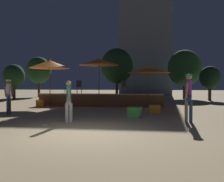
% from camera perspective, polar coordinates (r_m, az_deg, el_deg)
% --- Properties ---
extents(ground_plane, '(120.00, 120.00, 0.00)m').
position_cam_1_polar(ground_plane, '(7.60, -7.62, -9.76)').
color(ground_plane, tan).
extents(wooden_deck, '(8.41, 2.22, 0.88)m').
position_cam_1_polar(wooden_deck, '(17.59, -2.31, -2.02)').
color(wooden_deck, brown).
rests_on(wooden_deck, ground).
extents(patio_umbrella_0, '(2.76, 2.76, 2.67)m').
position_cam_1_polar(patio_umbrella_0, '(16.14, 8.38, 4.77)').
color(patio_umbrella_0, brown).
rests_on(patio_umbrella_0, ground).
extents(patio_umbrella_1, '(2.58, 2.58, 3.23)m').
position_cam_1_polar(patio_umbrella_1, '(16.24, -3.00, 6.64)').
color(patio_umbrella_1, brown).
rests_on(patio_umbrella_1, ground).
extents(patio_umbrella_2, '(2.72, 2.72, 3.19)m').
position_cam_1_polar(patio_umbrella_2, '(17.29, -14.02, 5.95)').
color(patio_umbrella_2, brown).
rests_on(patio_umbrella_2, ground).
extents(cube_seat_0, '(0.62, 0.62, 0.46)m').
position_cam_1_polar(cube_seat_0, '(17.15, -16.19, -2.75)').
color(cube_seat_0, orange).
rests_on(cube_seat_0, ground).
extents(cube_seat_1, '(0.62, 0.62, 0.41)m').
position_cam_1_polar(cube_seat_1, '(13.17, 9.69, -4.08)').
color(cube_seat_1, orange).
rests_on(cube_seat_1, ground).
extents(cube_seat_2, '(0.65, 0.65, 0.47)m').
position_cam_1_polar(cube_seat_2, '(11.20, 5.20, -4.89)').
color(cube_seat_2, '#4CC651').
rests_on(cube_seat_2, ground).
extents(person_0, '(0.28, 0.41, 1.62)m').
position_cam_1_polar(person_0, '(9.85, -9.86, -2.12)').
color(person_0, white).
rests_on(person_0, ground).
extents(person_1, '(0.48, 0.30, 1.72)m').
position_cam_1_polar(person_1, '(13.29, -22.56, -0.81)').
color(person_1, brown).
rests_on(person_1, ground).
extents(person_2, '(0.35, 0.50, 1.90)m').
position_cam_1_polar(person_2, '(10.25, 17.12, -0.67)').
color(person_2, '#2D4C7F').
rests_on(person_2, ground).
extents(bistro_chair_0, '(0.44, 0.45, 0.90)m').
position_cam_1_polar(bistro_chair_0, '(17.42, -7.53, 1.29)').
color(bistro_chair_0, '#2D3338').
rests_on(bistro_chair_0, wooden_deck).
extents(bistro_chair_1, '(0.47, 0.47, 0.90)m').
position_cam_1_polar(bistro_chair_1, '(18.16, -10.03, 1.29)').
color(bistro_chair_1, '#2D3338').
rests_on(bistro_chair_1, wooden_deck).
extents(bistro_chair_2, '(0.40, 0.40, 0.90)m').
position_cam_1_polar(bistro_chair_2, '(17.19, 5.50, 1.29)').
color(bistro_chair_2, '#2D3338').
rests_on(bistro_chair_2, wooden_deck).
extents(bistro_chair_3, '(0.45, 0.45, 0.90)m').
position_cam_1_polar(bistro_chair_3, '(17.62, 2.80, 1.30)').
color(bistro_chair_3, '#2D3338').
rests_on(bistro_chair_3, wooden_deck).
extents(frisbee_disc, '(0.22, 0.22, 0.03)m').
position_cam_1_polar(frisbee_disc, '(9.42, -15.17, -7.49)').
color(frisbee_disc, white).
rests_on(frisbee_disc, ground).
extents(background_tree_0, '(2.91, 2.91, 4.79)m').
position_cam_1_polar(background_tree_0, '(31.29, -16.40, 4.54)').
color(background_tree_0, '#3D2B1C').
rests_on(background_tree_0, ground).
extents(background_tree_1, '(1.89, 1.89, 3.18)m').
position_cam_1_polar(background_tree_1, '(24.65, 21.47, 2.88)').
color(background_tree_1, '#3D2B1C').
rests_on(background_tree_1, ground).
extents(background_tree_2, '(2.05, 2.05, 3.45)m').
position_cam_1_polar(background_tree_2, '(26.10, -21.51, 3.19)').
color(background_tree_2, '#3D2B1C').
rests_on(background_tree_2, ground).
extents(background_tree_3, '(3.46, 3.46, 5.12)m').
position_cam_1_polar(background_tree_3, '(27.38, 16.20, 5.05)').
color(background_tree_3, '#3D2B1C').
rests_on(background_tree_3, ground).
extents(background_tree_4, '(3.35, 3.35, 5.26)m').
position_cam_1_polar(background_tree_4, '(26.24, 1.10, 5.71)').
color(background_tree_4, '#3D2B1C').
rests_on(background_tree_4, ground).
extents(distant_building, '(7.14, 3.75, 15.17)m').
position_cam_1_polar(distant_building, '(36.21, 7.66, 11.19)').
color(distant_building, '#4C5666').
rests_on(distant_building, ground).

